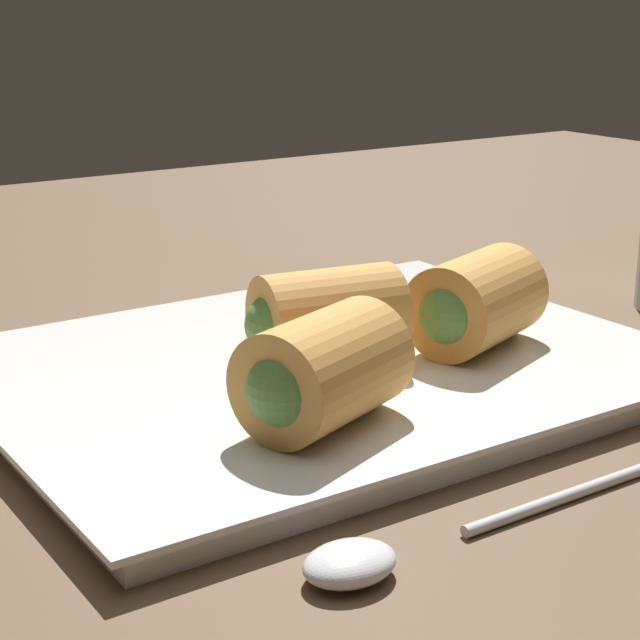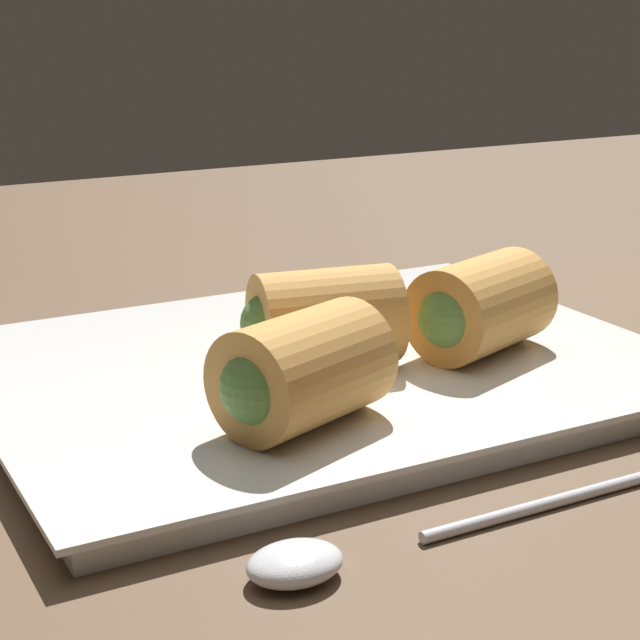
# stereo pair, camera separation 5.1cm
# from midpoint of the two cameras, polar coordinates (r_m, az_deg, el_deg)

# --- Properties ---
(table_surface) EXTENTS (1.80, 1.40, 0.02)m
(table_surface) POSITION_cam_midpoint_polar(r_m,az_deg,el_deg) (0.54, 2.53, -5.37)
(table_surface) COLOR brown
(table_surface) RESTS_ON ground
(serving_plate) EXTENTS (0.34, 0.27, 0.01)m
(serving_plate) POSITION_cam_midpoint_polar(r_m,az_deg,el_deg) (0.55, 2.65, -2.76)
(serving_plate) COLOR silver
(serving_plate) RESTS_ON table_surface
(roll_front_left) EXTENTS (0.08, 0.07, 0.05)m
(roll_front_left) POSITION_cam_midpoint_polar(r_m,az_deg,el_deg) (0.45, 1.93, -2.88)
(roll_front_left) COLOR #D19347
(roll_front_left) RESTS_ON serving_plate
(roll_front_right) EXTENTS (0.08, 0.06, 0.05)m
(roll_front_right) POSITION_cam_midpoint_polar(r_m,az_deg,el_deg) (0.53, 2.64, -0.00)
(roll_front_right) COLOR #D19347
(roll_front_right) RESTS_ON serving_plate
(roll_back_left) EXTENTS (0.08, 0.07, 0.05)m
(roll_back_left) POSITION_cam_midpoint_polar(r_m,az_deg,el_deg) (0.56, 10.95, 0.63)
(roll_back_left) COLOR #D19347
(roll_back_left) RESTS_ON serving_plate
(spoon) EXTENTS (0.19, 0.03, 0.01)m
(spoon) POSITION_cam_midpoint_polar(r_m,az_deg,el_deg) (0.39, 5.50, -12.22)
(spoon) COLOR silver
(spoon) RESTS_ON table_surface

